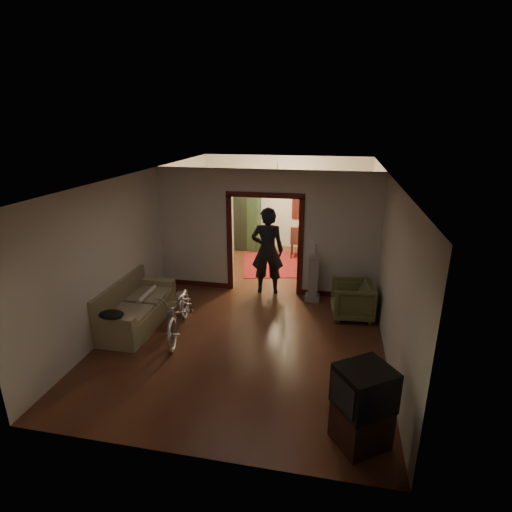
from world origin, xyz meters
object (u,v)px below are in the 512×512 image
(bicycle, at_px, (179,310))
(armchair, at_px, (352,300))
(locker, at_px, (246,223))
(person, at_px, (267,251))
(desk, at_px, (316,242))
(sofa, at_px, (136,304))

(bicycle, height_order, armchair, bicycle)
(bicycle, distance_m, locker, 5.28)
(person, xyz_separation_m, desk, (0.95, 2.92, -0.60))
(bicycle, relative_size, armchair, 2.21)
(sofa, relative_size, desk, 1.76)
(person, bearing_deg, locker, -74.08)
(sofa, height_order, locker, locker)
(armchair, height_order, locker, locker)
(sofa, height_order, armchair, sofa)
(bicycle, xyz_separation_m, desk, (2.22, 5.11, -0.07))
(sofa, bearing_deg, desk, 57.34)
(bicycle, bearing_deg, sofa, 160.74)
(sofa, height_order, person, person)
(locker, distance_m, desk, 2.19)
(armchair, bearing_deg, person, -120.72)
(person, xyz_separation_m, locker, (-1.19, 3.08, -0.17))
(bicycle, bearing_deg, desk, 55.63)
(armchair, xyz_separation_m, person, (-1.89, 0.89, 0.63))
(person, bearing_deg, bicycle, 54.57)
(locker, height_order, desk, locker)
(bicycle, height_order, person, person)
(sofa, height_order, bicycle, bicycle)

